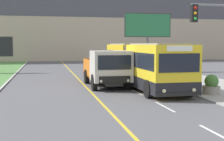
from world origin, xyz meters
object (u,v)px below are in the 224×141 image
object	(u,v)px
planter_round_near	(211,85)
planter_round_second	(178,77)
billboard_large	(148,27)
city_bus	(142,64)
dump_truck	(108,69)
traffic_light_mast	(220,36)
planter_round_third	(158,72)

from	to	relation	value
planter_round_near	planter_round_second	world-z (taller)	planter_round_second
billboard_large	planter_round_second	distance (m)	11.69
city_bus	dump_truck	bearing A→B (deg)	-169.20
dump_truck	traffic_light_mast	size ratio (longest dim) A/B	1.26
traffic_light_mast	planter_round_third	xyz separation A→B (m)	(1.45, 12.02, -2.71)
city_bus	planter_round_third	xyz separation A→B (m)	(2.81, 4.29, -0.93)
planter_round_near	dump_truck	bearing A→B (deg)	140.04
dump_truck	billboard_large	xyz separation A→B (m)	(6.50, 11.09, 3.45)
city_bus	dump_truck	distance (m)	2.59
city_bus	traffic_light_mast	xyz separation A→B (m)	(1.36, -7.73, 1.78)
planter_round_second	planter_round_third	bearing A→B (deg)	88.15
city_bus	planter_round_second	distance (m)	2.82
planter_round_third	dump_truck	bearing A→B (deg)	-138.20
planter_round_near	planter_round_third	size ratio (longest dim) A/B	0.98
dump_truck	planter_round_near	size ratio (longest dim) A/B	5.73
traffic_light_mast	planter_round_third	bearing A→B (deg)	83.14
city_bus	traffic_light_mast	distance (m)	8.05
traffic_light_mast	dump_truck	bearing A→B (deg)	118.21
dump_truck	planter_round_second	distance (m)	5.23
dump_truck	billboard_large	world-z (taller)	billboard_large
planter_round_near	planter_round_second	xyz separation A→B (m)	(0.01, 4.56, 0.04)
dump_truck	traffic_light_mast	xyz separation A→B (m)	(3.89, -7.25, 2.03)
planter_round_near	planter_round_second	distance (m)	4.56
city_bus	planter_round_second	bearing A→B (deg)	-5.74
billboard_large	planter_round_near	size ratio (longest dim) A/B	5.50
billboard_large	city_bus	bearing A→B (deg)	-110.52
planter_round_near	planter_round_third	distance (m)	9.11
dump_truck	billboard_large	size ratio (longest dim) A/B	1.04
planter_round_near	planter_round_third	world-z (taller)	planter_round_third
billboard_large	planter_round_third	bearing A→B (deg)	-100.43
dump_truck	planter_round_third	world-z (taller)	dump_truck
planter_round_third	billboard_large	bearing A→B (deg)	79.57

